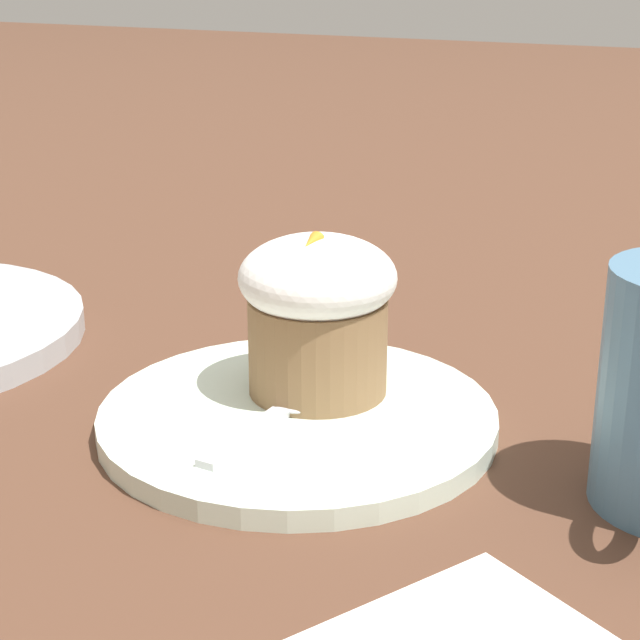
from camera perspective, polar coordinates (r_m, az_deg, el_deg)
ground_plane at (r=0.55m, az=-1.20°, el=-5.80°), size 4.00×4.00×0.00m
dessert_plate at (r=0.55m, az=-1.20°, el=-5.28°), size 0.20×0.20×0.01m
carrot_cake at (r=0.55m, az=-0.00°, el=0.48°), size 0.08×0.08×0.09m
spoon at (r=0.55m, az=-1.61°, el=-4.48°), size 0.11×0.04×0.01m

